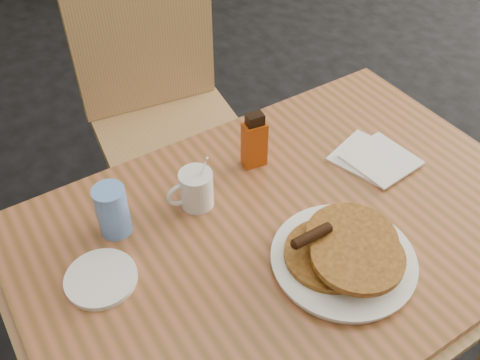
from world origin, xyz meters
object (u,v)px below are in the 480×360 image
main_table (289,237)px  coffee_mug (195,189)px  chair_main_far (160,95)px  syrup_bottle (254,142)px  blue_tumbler (112,211)px  pancake_plate (344,255)px

main_table → coffee_mug: size_ratio=8.90×
chair_main_far → syrup_bottle: size_ratio=6.89×
syrup_bottle → main_table: bearing=-93.2°
main_table → syrup_bottle: (0.03, 0.22, 0.11)m
blue_tumbler → main_table: bearing=-25.0°
main_table → pancake_plate: (0.04, -0.14, 0.07)m
pancake_plate → coffee_mug: (-0.20, 0.30, 0.02)m
chair_main_far → blue_tumbler: (-0.33, -0.62, 0.19)m
coffee_mug → blue_tumbler: (-0.19, 0.01, 0.01)m
main_table → chair_main_far: (-0.02, 0.78, -0.09)m
chair_main_far → pancake_plate: size_ratio=3.44×
chair_main_far → blue_tumbler: bearing=-115.4°
chair_main_far → blue_tumbler: size_ratio=8.46×
main_table → syrup_bottle: size_ratio=8.53×
chair_main_far → coffee_mug: 0.66m
chair_main_far → syrup_bottle: chair_main_far is taller
chair_main_far → blue_tumbler: chair_main_far is taller
coffee_mug → syrup_bottle: bearing=12.2°
pancake_plate → blue_tumbler: bearing=142.2°
main_table → coffee_mug: coffee_mug is taller
blue_tumbler → coffee_mug: bearing=-2.4°
pancake_plate → coffee_mug: coffee_mug is taller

